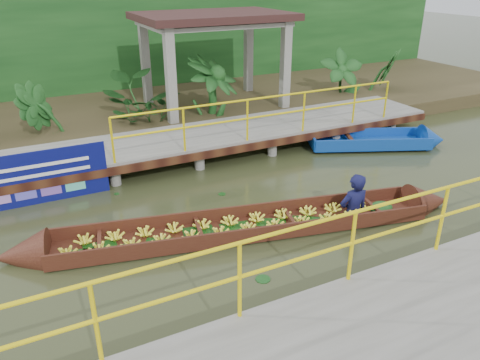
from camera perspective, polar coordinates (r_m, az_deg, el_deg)
name	(u,v)px	position (r m, az deg, el deg)	size (l,w,h in m)	color
ground	(205,230)	(8.66, -4.34, -6.05)	(80.00, 80.00, 0.00)	#2A3219
land_strip	(112,114)	(15.28, -15.34, 7.79)	(30.00, 8.00, 0.45)	#342C1A
far_dock	(150,147)	(11.42, -10.96, 3.99)	(16.00, 2.06, 1.66)	slate
near_dock	(421,352)	(6.18, 21.24, -18.94)	(18.00, 2.40, 1.73)	slate
pavilion	(213,26)	(14.52, -3.26, 18.22)	(4.40, 3.00, 3.00)	slate
foliage_backdrop	(90,45)	(17.33, -17.86, 15.43)	(30.00, 0.80, 4.00)	#123914
vendor_boat	(266,217)	(8.54, 3.21, -4.53)	(8.42, 2.55, 2.03)	#39160F
moored_blue_boat	(400,141)	(13.27, 18.97, 4.50)	(3.68, 2.26, 0.86)	#0D3994
blue_banner	(13,182)	(10.18, -25.95, -0.26)	(3.64, 0.04, 1.14)	#0B0F5D
tropical_plants	(205,89)	(13.60, -4.34, 10.97)	(14.25, 1.25, 1.56)	#123914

